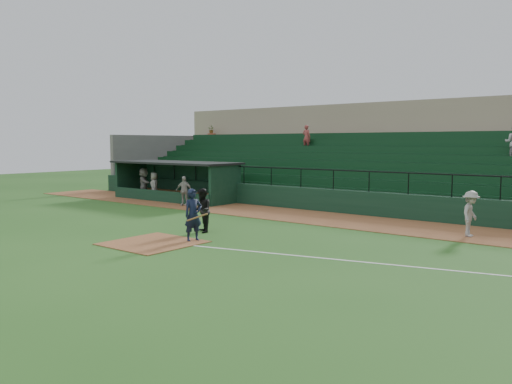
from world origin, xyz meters
The scene contains 12 objects.
ground centered at (0.00, 0.00, 0.00)m, with size 90.00×90.00×0.00m, color #25541B.
warning_track centered at (0.00, 8.00, 0.01)m, with size 40.00×4.00×0.03m, color brown.
home_plate_dirt centered at (0.00, -1.00, 0.01)m, with size 3.00×3.00×0.03m, color brown.
foul_line centered at (8.00, 1.20, 0.01)m, with size 18.00×0.09×0.01m, color white.
stadium_structure centered at (0.00, 16.46, 2.30)m, with size 38.00×13.08×6.40m.
dugout centered at (-9.75, 9.56, 1.33)m, with size 8.90×3.20×2.42m.
batter_at_plate centered at (0.87, 0.18, 0.97)m, with size 1.12×0.81×1.94m.
umpire centered at (-0.16, 1.70, 0.89)m, with size 0.87×0.68×1.79m, color black.
runner centered at (8.63, 7.31, 0.91)m, with size 1.14×0.65×1.76m, color #A19D97.
dugout_player_a centered at (-7.05, 7.30, 0.87)m, with size 0.99×0.41×1.69m, color #ADA8A2.
dugout_player_b centered at (-10.75, 8.27, 0.89)m, with size 0.84×0.55×1.71m, color gray.
dugout_player_c centered at (-11.94, 8.42, 1.01)m, with size 1.82×0.58×1.96m, color gray.
Camera 1 is at (14.12, -12.92, 3.62)m, focal length 35.81 mm.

